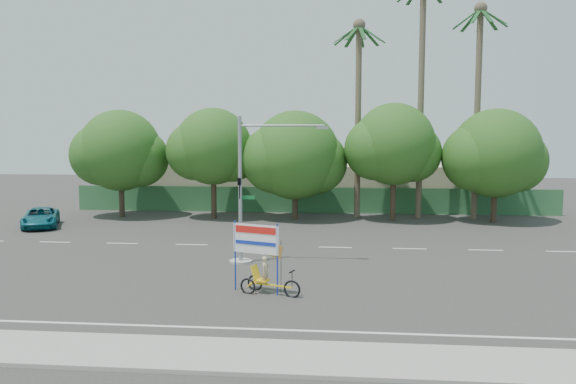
{
  "coord_description": "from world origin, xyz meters",
  "views": [
    {
      "loc": [
        2.24,
        -22.23,
        6.14
      ],
      "look_at": [
        -0.15,
        3.33,
        3.5
      ],
      "focal_mm": 35.0,
      "sensor_mm": 36.0,
      "label": 1
    }
  ],
  "objects": [
    {
      "name": "tree_right",
      "position": [
        5.95,
        18.0,
        5.24
      ],
      "size": [
        6.9,
        5.8,
        8.36
      ],
      "color": "#473828",
      "rests_on": "ground"
    },
    {
      "name": "building_right",
      "position": [
        8.0,
        26.0,
        1.8
      ],
      "size": [
        14.0,
        8.0,
        3.6
      ],
      "primitive_type": "cube",
      "color": "beige",
      "rests_on": "ground"
    },
    {
      "name": "trike_billboard",
      "position": [
        -0.73,
        -1.16,
        1.14
      ],
      "size": [
        2.73,
        1.23,
        2.82
      ],
      "rotation": [
        0.0,
        0.0,
        -0.35
      ],
      "color": "black",
      "rests_on": "ground"
    },
    {
      "name": "ground",
      "position": [
        0.0,
        0.0,
        0.0
      ],
      "size": [
        120.0,
        120.0,
        0.0
      ],
      "primitive_type": "plane",
      "color": "#33302D",
      "rests_on": "ground"
    },
    {
      "name": "pickup_truck",
      "position": [
        -17.56,
        12.93,
        0.64
      ],
      "size": [
        3.82,
        5.09,
        1.28
      ],
      "primitive_type": "imported",
      "rotation": [
        0.0,
        0.0,
        0.42
      ],
      "color": "#0F5D6C",
      "rests_on": "ground"
    },
    {
      "name": "tree_far_right",
      "position": [
        12.95,
        18.0,
        4.64
      ],
      "size": [
        7.38,
        6.2,
        7.94
      ],
      "color": "#473828",
      "rests_on": "ground"
    },
    {
      "name": "fence",
      "position": [
        0.0,
        21.5,
        1.0
      ],
      "size": [
        38.0,
        0.08,
        2.0
      ],
      "primitive_type": "cube",
      "color": "#336B3D",
      "rests_on": "ground"
    },
    {
      "name": "palm_short",
      "position": [
        3.5,
        19.5,
        8.86
      ],
      "size": [
        3.73,
        3.79,
        14.45
      ],
      "color": "#70604C",
      "rests_on": "ground"
    },
    {
      "name": "tree_center",
      "position": [
        -1.05,
        18.0,
        4.47
      ],
      "size": [
        7.62,
        6.4,
        7.85
      ],
      "color": "#473828",
      "rests_on": "ground"
    },
    {
      "name": "sidewalk_near",
      "position": [
        0.0,
        -7.5,
        0.06
      ],
      "size": [
        50.0,
        2.4,
        0.12
      ],
      "primitive_type": "cube",
      "color": "gray",
      "rests_on": "ground"
    },
    {
      "name": "traffic_signal",
      "position": [
        -2.2,
        3.98,
        2.92
      ],
      "size": [
        4.72,
        1.1,
        7.0
      ],
      "color": "gray",
      "rests_on": "ground"
    },
    {
      "name": "tree_left",
      "position": [
        -7.05,
        18.0,
        5.06
      ],
      "size": [
        6.66,
        5.6,
        8.07
      ],
      "color": "#473828",
      "rests_on": "ground"
    },
    {
      "name": "tree_far_left",
      "position": [
        -14.05,
        18.0,
        4.76
      ],
      "size": [
        7.14,
        6.0,
        7.96
      ],
      "color": "#473828",
      "rests_on": "ground"
    },
    {
      "name": "palm_tall",
      "position": [
        8.0,
        19.5,
        10.46
      ],
      "size": [
        3.73,
        3.79,
        17.45
      ],
      "color": "#70604C",
      "rests_on": "ground"
    },
    {
      "name": "building_left",
      "position": [
        -10.0,
        26.0,
        2.0
      ],
      "size": [
        12.0,
        8.0,
        4.0
      ],
      "primitive_type": "cube",
      "color": "beige",
      "rests_on": "ground"
    },
    {
      "name": "palm_mid",
      "position": [
        12.0,
        19.5,
        9.4
      ],
      "size": [
        3.73,
        3.79,
        15.45
      ],
      "color": "#70604C",
      "rests_on": "ground"
    }
  ]
}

